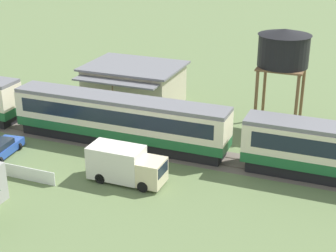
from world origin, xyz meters
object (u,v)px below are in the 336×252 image
station_building (134,85)px  water_tower (284,50)px  passenger_train (122,119)px  parked_car_blue (0,149)px  delivery_truck_cream (125,165)px

station_building → water_tower: bearing=-4.6°
passenger_train → parked_car_blue: bearing=-145.1°
delivery_truck_cream → water_tower: bearing=59.1°
water_tower → passenger_train: bearing=-144.4°
parked_car_blue → delivery_truck_cream: (11.31, -0.12, 0.72)m
parked_car_blue → delivery_truck_cream: bearing=-96.1°
water_tower → delivery_truck_cream: (-8.44, -14.08, -6.03)m
passenger_train → parked_car_blue: (-8.23, -5.73, -1.70)m
delivery_truck_cream → passenger_train: bearing=117.8°
passenger_train → station_building: 10.02m
passenger_train → delivery_truck_cream: (3.08, -5.84, -0.98)m
passenger_train → water_tower: bearing=35.6°
passenger_train → water_tower: (11.52, 8.24, 5.05)m
passenger_train → station_building: size_ratio=10.46×
parked_car_blue → delivery_truck_cream: 11.33m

